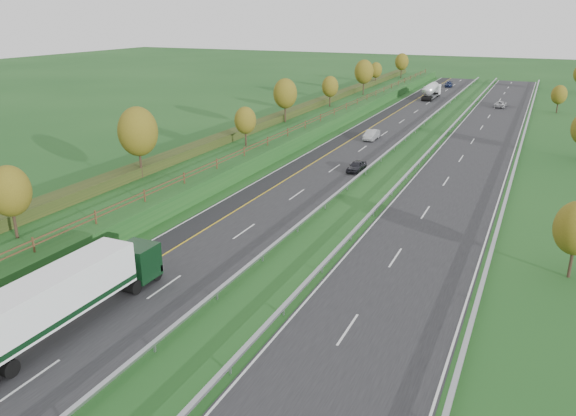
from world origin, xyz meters
name	(u,v)px	position (x,y,z in m)	size (l,w,h in m)	color
ground	(402,160)	(8.00, 55.00, 0.00)	(400.00, 400.00, 0.00)	#184518
near_carriageway	(356,147)	(0.00, 60.00, 0.02)	(10.50, 200.00, 0.04)	black
far_carriageway	(472,158)	(16.50, 60.00, 0.02)	(10.50, 200.00, 0.04)	black
hard_shoulder	(333,144)	(-3.75, 60.00, 0.02)	(3.00, 200.00, 0.04)	black
lane_markings	(399,151)	(6.40, 59.88, 0.05)	(26.75, 200.00, 0.01)	silver
embankment_left	(278,133)	(-13.00, 60.00, 1.00)	(12.00, 200.00, 2.00)	#184518
hedge_left	(266,122)	(-15.00, 60.00, 2.55)	(2.20, 180.00, 1.10)	#243315
fence_left	(303,125)	(-8.50, 59.59, 2.73)	(0.12, 189.06, 1.20)	#422B19
median_barrier_near	(394,146)	(5.70, 60.00, 0.61)	(0.32, 200.00, 0.71)	#95979D
median_barrier_far	(430,150)	(10.80, 60.00, 0.61)	(0.32, 200.00, 0.71)	#95979D
outer_barrier_far	(517,158)	(22.30, 60.00, 0.62)	(0.32, 200.00, 0.71)	#95979D
trees_left	(270,102)	(-12.64, 56.63, 6.37)	(6.64, 164.30, 7.66)	#2D2116
box_lorry	(62,297)	(-0.85, 3.68, 2.33)	(2.58, 16.28, 4.06)	black
road_tanker	(432,90)	(0.41, 114.66, 1.86)	(2.40, 11.22, 3.46)	silver
car_dark_near	(357,166)	(4.25, 46.80, 0.71)	(1.59, 3.94, 1.34)	black
car_silver_mid	(371,135)	(0.60, 65.66, 0.80)	(1.61, 4.62, 1.52)	#97989C
car_small_far	(449,84)	(0.59, 138.09, 0.70)	(1.84, 4.52, 1.31)	#141E40
car_oncoming	(500,104)	(16.22, 107.43, 0.69)	(2.14, 4.65, 1.29)	#B4B4BA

